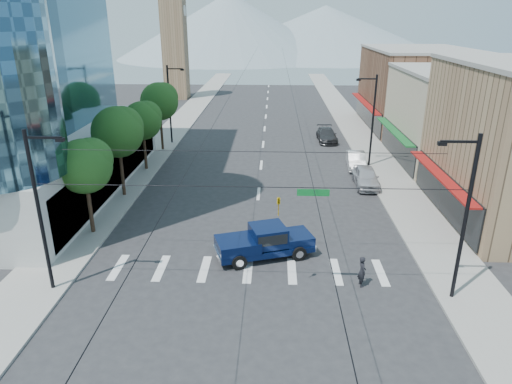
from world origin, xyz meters
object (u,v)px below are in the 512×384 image
(pickup_truck, at_px, (264,241))
(parked_car_far, at_px, (327,135))
(parked_car_near, at_px, (366,177))
(pedestrian, at_px, (362,271))
(parked_car_mid, at_px, (356,160))

(pickup_truck, relative_size, parked_car_far, 1.21)
(pickup_truck, height_order, parked_car_near, pickup_truck)
(pickup_truck, bearing_deg, pedestrian, -47.95)
(parked_car_mid, relative_size, parked_car_far, 0.89)
(pedestrian, relative_size, parked_car_mid, 0.38)
(parked_car_near, relative_size, parked_car_mid, 1.06)
(pedestrian, bearing_deg, pickup_truck, 53.49)
(pickup_truck, relative_size, parked_car_near, 1.29)
(pedestrian, xyz_separation_m, parked_car_near, (3.20, 16.15, -0.05))
(pickup_truck, distance_m, pedestrian, 6.29)
(pedestrian, bearing_deg, parked_car_mid, -15.69)
(pickup_truck, xyz_separation_m, parked_car_far, (6.88, 28.63, -0.30))
(parked_car_near, bearing_deg, parked_car_mid, 91.02)
(pedestrian, bearing_deg, parked_car_far, -9.72)
(parked_car_near, bearing_deg, pickup_truck, -122.58)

